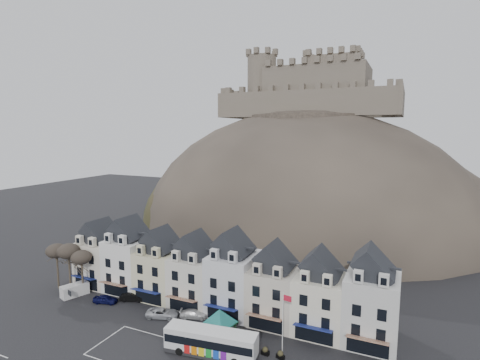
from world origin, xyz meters
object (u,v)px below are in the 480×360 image
at_px(bus, 211,341).
at_px(red_buoy, 253,341).
at_px(car_silver, 162,313).
at_px(car_maroon, 225,327).
at_px(bus_shelter, 219,317).
at_px(flagpole, 283,320).
at_px(white_van, 75,290).
at_px(car_white, 194,314).
at_px(car_charcoal, 231,330).
at_px(car_navy, 105,299).
at_px(car_black, 133,297).

bearing_deg(bus, red_buoy, 32.92).
bearing_deg(car_silver, car_maroon, -106.04).
height_order(bus_shelter, flagpole, flagpole).
relative_size(white_van, car_white, 1.12).
relative_size(bus_shelter, car_maroon, 1.82).
bearing_deg(car_maroon, car_silver, 115.11).
distance_m(red_buoy, car_silver, 15.70).
bearing_deg(car_charcoal, red_buoy, -138.61).
xyz_separation_m(white_van, car_white, (22.69, 1.88, -0.39)).
xyz_separation_m(bus, car_navy, (-22.74, 5.35, -1.18)).
bearing_deg(car_white, bus, -156.63).
relative_size(bus_shelter, car_black, 1.71).
bearing_deg(bus, white_van, 162.55).
height_order(flagpole, white_van, flagpole).
distance_m(bus_shelter, car_charcoal, 3.85).
height_order(flagpole, car_navy, flagpole).
height_order(bus, car_black, bus).
relative_size(car_black, car_white, 0.99).
distance_m(car_black, car_maroon, 18.28).
distance_m(bus, car_maroon, 5.90).
xyz_separation_m(flagpole, car_silver, (-19.69, 1.69, -4.08)).
distance_m(bus_shelter, red_buoy, 5.34).
bearing_deg(white_van, car_navy, 20.01).
height_order(bus, car_navy, bus).
xyz_separation_m(red_buoy, white_van, (-33.88, 1.77, 0.10)).
distance_m(white_van, car_white, 22.77).
bearing_deg(white_van, car_charcoal, 20.01).
bearing_deg(white_van, car_silver, 20.01).
height_order(white_van, car_black, white_van).
relative_size(flagpole, car_silver, 1.73).
relative_size(bus_shelter, car_navy, 1.82).
distance_m(bus, white_van, 30.12).
height_order(flagpole, car_maroon, flagpole).
relative_size(white_van, car_charcoal, 1.17).
bearing_deg(car_black, car_navy, 103.93).
xyz_separation_m(red_buoy, car_black, (-23.35, 4.27, -0.21)).
bearing_deg(car_maroon, red_buoy, -89.12).
relative_size(bus_shelter, red_buoy, 4.06).
height_order(car_navy, car_maroon, same).
relative_size(white_van, car_silver, 0.99).
relative_size(car_silver, car_charcoal, 1.19).
bearing_deg(car_maroon, car_black, 106.41).
bearing_deg(flagpole, car_charcoal, 168.19).
xyz_separation_m(car_black, car_silver, (7.75, -2.50, -0.01)).
bearing_deg(car_black, car_white, -113.56).
bearing_deg(car_white, car_charcoal, -125.15).
bearing_deg(bus_shelter, bus, -71.89).
bearing_deg(flagpole, bus_shelter, -175.36).
height_order(car_silver, car_charcoal, car_silver).
xyz_separation_m(car_navy, car_black, (3.63, 2.50, 0.02)).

